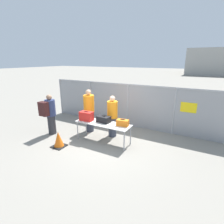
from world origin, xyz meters
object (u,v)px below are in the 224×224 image
at_px(inspection_table, 103,124).
at_px(traveler_hooded, 49,113).
at_px(utility_trailer, 179,108).
at_px(suitcase_orange, 123,123).
at_px(traffic_cone, 59,140).
at_px(suitcase_red, 86,116).
at_px(security_worker_near, 112,116).
at_px(security_worker_far, 89,110).
at_px(suitcase_black, 104,119).

relative_size(inspection_table, traveler_hooded, 1.27).
distance_m(inspection_table, utility_trailer, 5.25).
relative_size(suitcase_orange, utility_trailer, 0.11).
bearing_deg(traffic_cone, suitcase_orange, 31.59).
distance_m(suitcase_red, traffic_cone, 1.35).
relative_size(inspection_table, security_worker_near, 1.26).
height_order(suitcase_red, traveler_hooded, traveler_hooded).
distance_m(security_worker_near, security_worker_far, 1.14).
height_order(traveler_hooded, utility_trailer, traveler_hooded).
relative_size(suitcase_black, security_worker_far, 0.28).
distance_m(traveler_hooded, traffic_cone, 1.46).
height_order(suitcase_orange, utility_trailer, suitcase_orange).
distance_m(inspection_table, suitcase_orange, 0.79).
xyz_separation_m(inspection_table, traveler_hooded, (-2.33, -0.43, 0.22)).
distance_m(suitcase_orange, utility_trailer, 4.92).
bearing_deg(security_worker_near, suitcase_orange, 133.40).
bearing_deg(traffic_cone, security_worker_near, 54.25).
bearing_deg(traffic_cone, suitcase_black, 45.68).
xyz_separation_m(traveler_hooded, security_worker_far, (1.24, 1.05, 0.03)).
xyz_separation_m(suitcase_red, suitcase_orange, (1.48, 0.16, -0.06)).
height_order(suitcase_red, traffic_cone, suitcase_red).
bearing_deg(inspection_table, traffic_cone, -137.40).
distance_m(security_worker_far, traffic_cone, 1.87).
bearing_deg(inspection_table, utility_trailer, 67.53).
relative_size(security_worker_near, utility_trailer, 0.41).
height_order(inspection_table, suitcase_black, suitcase_black).
height_order(suitcase_black, security_worker_near, security_worker_near).
bearing_deg(suitcase_red, suitcase_black, 12.57).
bearing_deg(inspection_table, suitcase_red, -175.36).
bearing_deg(suitcase_orange, suitcase_black, -179.53).
xyz_separation_m(security_worker_far, traffic_cone, (-0.13, -1.73, -0.69)).
relative_size(suitcase_orange, security_worker_near, 0.27).
bearing_deg(traveler_hooded, suitcase_black, -0.01).
height_order(suitcase_red, security_worker_far, security_worker_far).
xyz_separation_m(suitcase_orange, security_worker_near, (-0.71, 0.54, -0.00)).
distance_m(suitcase_red, suitcase_black, 0.70).
distance_m(security_worker_far, utility_trailer, 5.26).
bearing_deg(utility_trailer, suitcase_black, -113.19).
height_order(suitcase_black, traffic_cone, suitcase_black).
bearing_deg(security_worker_far, suitcase_red, 94.34).
bearing_deg(suitcase_orange, suitcase_red, -173.85).
relative_size(suitcase_red, suitcase_black, 1.00).
bearing_deg(suitcase_red, suitcase_orange, 6.15).
bearing_deg(utility_trailer, inspection_table, -112.47).
bearing_deg(utility_trailer, security_worker_near, -114.91).
relative_size(inspection_table, utility_trailer, 0.52).
xyz_separation_m(suitcase_black, security_worker_near, (0.08, 0.55, -0.01)).
distance_m(suitcase_red, suitcase_orange, 1.49).
bearing_deg(utility_trailer, traveler_hooded, -129.37).
xyz_separation_m(suitcase_black, traveler_hooded, (-2.30, -0.53, 0.05)).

